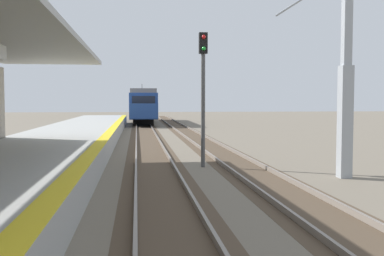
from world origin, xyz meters
name	(u,v)px	position (x,y,z in m)	size (l,w,h in m)	color
station_platform	(21,167)	(-2.50, 16.00, 0.45)	(5.00, 80.00, 0.91)	#A8A8A3
track_pair_nearest_platform	(153,161)	(1.90, 20.00, 0.05)	(2.34, 120.00, 0.16)	#4C3D2D
track_pair_middle	(232,160)	(5.30, 20.00, 0.05)	(2.34, 120.00, 0.16)	#4C3D2D
approaching_train	(143,104)	(1.90, 55.36, 2.18)	(2.93, 19.60, 4.76)	navy
rail_signal_post	(203,85)	(3.78, 18.32, 3.19)	(0.32, 0.34, 5.20)	#4C4C4C
catenary_pylon_far_side	(337,70)	(7.82, 15.27, 3.60)	(5.00, 0.40, 7.50)	#9EA3A8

